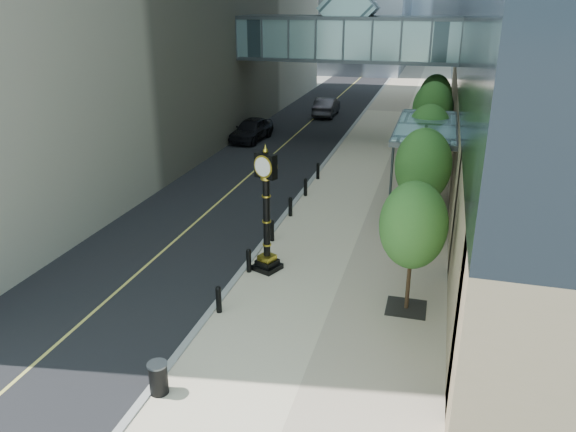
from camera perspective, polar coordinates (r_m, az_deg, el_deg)
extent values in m
plane|color=gray|center=(18.55, -0.22, -12.55)|extent=(320.00, 320.00, 0.00)
cube|color=black|center=(56.90, 3.83, 10.85)|extent=(8.00, 180.00, 0.02)
cube|color=beige|center=(55.88, 12.01, 10.26)|extent=(8.00, 180.00, 0.06)
cube|color=gray|center=(56.25, 7.89, 10.60)|extent=(0.25, 180.00, 0.07)
cube|color=slate|center=(43.51, 6.12, 17.49)|extent=(17.00, 4.00, 3.00)
cube|color=#383F44|center=(43.63, 6.04, 15.60)|extent=(17.00, 4.20, 0.25)
cube|color=#383F44|center=(43.44, 6.20, 19.40)|extent=(17.00, 4.20, 0.25)
cube|color=slate|center=(43.43, 6.23, 20.26)|extent=(4.24, 3.00, 4.24)
cube|color=#383F44|center=(29.49, 13.90, 8.71)|extent=(3.00, 8.00, 0.25)
cube|color=slate|center=(29.46, 13.92, 8.99)|extent=(2.80, 7.80, 0.06)
cylinder|color=#383F44|center=(26.52, 10.37, 2.88)|extent=(0.12, 0.12, 4.20)
cylinder|color=#383F44|center=(33.62, 11.61, 6.72)|extent=(0.12, 0.12, 4.20)
cylinder|color=black|center=(19.85, -7.05, -8.53)|extent=(0.20, 0.20, 0.90)
cylinder|color=black|center=(22.49, -4.01, -4.64)|extent=(0.20, 0.20, 0.90)
cylinder|color=black|center=(25.25, -1.64, -1.58)|extent=(0.20, 0.20, 0.90)
cylinder|color=black|center=(28.11, 0.25, 0.87)|extent=(0.20, 0.20, 0.90)
cylinder|color=black|center=(31.04, 1.79, 2.87)|extent=(0.20, 0.20, 0.90)
cylinder|color=black|center=(34.01, 3.06, 4.51)|extent=(0.20, 0.20, 0.90)
cube|color=black|center=(20.59, 11.91, -9.10)|extent=(1.40, 1.40, 0.02)
cylinder|color=#3F301B|center=(20.00, 12.18, -6.04)|extent=(0.14, 0.14, 2.49)
ellipsoid|color=#276224|center=(19.21, 12.62, -0.92)|extent=(2.29, 2.29, 3.05)
cube|color=black|center=(26.42, 12.93, -2.11)|extent=(1.40, 1.40, 0.02)
cylinder|color=#3F301B|center=(25.93, 13.17, 0.60)|extent=(0.14, 0.14, 2.70)
ellipsoid|color=#276224|center=(25.29, 13.57, 5.02)|extent=(2.47, 2.47, 3.29)
cube|color=black|center=(32.51, 13.58, 2.31)|extent=(1.40, 1.40, 0.02)
cylinder|color=#3F301B|center=(32.11, 13.78, 4.53)|extent=(0.14, 0.14, 2.66)
ellipsoid|color=#276224|center=(31.60, 14.10, 8.09)|extent=(2.43, 2.43, 3.24)
cube|color=black|center=(38.73, 14.02, 5.33)|extent=(1.40, 1.40, 0.02)
cylinder|color=#3F301B|center=(38.38, 14.20, 7.33)|extent=(0.14, 0.14, 2.82)
ellipsoid|color=#276224|center=(37.93, 14.50, 10.52)|extent=(2.58, 2.58, 3.45)
cube|color=black|center=(45.02, 14.33, 7.50)|extent=(1.40, 1.40, 0.02)
cylinder|color=#3F301B|center=(44.74, 14.49, 9.13)|extent=(0.14, 0.14, 2.65)
ellipsoid|color=#276224|center=(44.38, 14.73, 11.71)|extent=(2.42, 2.42, 3.23)
cube|color=black|center=(22.80, -2.12, -5.18)|extent=(1.23, 1.23, 0.21)
cube|color=black|center=(22.71, -2.13, -4.71)|extent=(0.96, 0.96, 0.21)
cube|color=gold|center=(22.62, -2.13, -4.23)|extent=(0.75, 0.75, 0.21)
cylinder|color=black|center=(21.93, -2.20, -0.15)|extent=(0.27, 0.27, 3.25)
cube|color=black|center=(21.25, -2.28, 5.11)|extent=(0.94, 0.63, 0.94)
cylinder|color=white|center=(21.42, -2.13, 5.25)|extent=(0.69, 0.32, 0.73)
cylinder|color=white|center=(21.08, -2.42, 4.98)|extent=(0.69, 0.32, 0.73)
sphere|color=gold|center=(21.10, -2.30, 6.62)|extent=(0.21, 0.21, 0.21)
cylinder|color=black|center=(16.52, -13.02, -15.83)|extent=(0.54, 0.54, 0.90)
imported|color=#B7B0A7|center=(25.23, 12.25, -1.10)|extent=(0.73, 0.60, 1.72)
imported|color=black|center=(43.63, -3.73, 8.78)|extent=(2.44, 5.19, 1.72)
imported|color=black|center=(53.14, 3.93, 11.03)|extent=(1.89, 5.16, 1.69)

